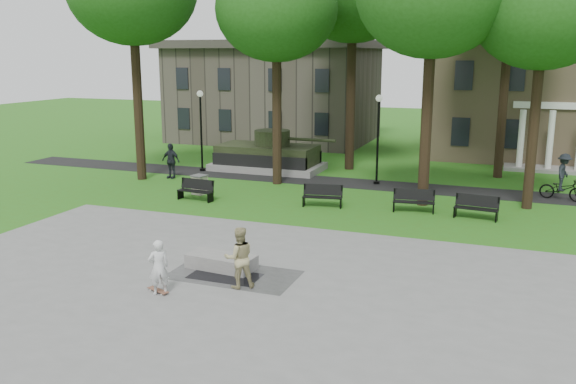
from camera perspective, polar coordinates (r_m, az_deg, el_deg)
name	(u,v)px	position (r m, az deg, el deg)	size (l,w,h in m)	color
ground	(286,251)	(21.63, -0.19, -5.50)	(120.00, 120.00, 0.00)	#2E6217
plaza	(222,303)	(17.34, -6.17, -10.30)	(22.00, 16.00, 0.02)	gray
footpath	(366,184)	(32.75, 7.30, 0.73)	(44.00, 2.60, 0.01)	black
building_right	(563,91)	(45.34, 24.31, 8.58)	(17.00, 12.00, 8.60)	#9E8460
building_left	(275,95)	(49.33, -1.20, 9.08)	(15.00, 10.00, 7.20)	#4C443D
tree_1	(276,10)	(32.03, -1.08, 16.66)	(6.20, 6.20, 11.63)	black
tree_3	(544,10)	(28.76, 22.85, 15.43)	(6.00, 6.00, 11.19)	black
lamp_left	(201,124)	(36.16, -8.15, 6.31)	(0.36, 0.36, 4.73)	black
lamp_mid	(378,132)	(32.47, 8.42, 5.58)	(0.36, 0.36, 4.73)	black
tank_monument	(268,156)	(36.42, -1.86, 3.41)	(7.45, 3.40, 2.40)	gray
puddle	(225,276)	(19.29, -5.92, -7.83)	(2.20, 1.20, 0.00)	black
concrete_block	(221,262)	(19.90, -6.25, -6.48)	(2.20, 1.00, 0.45)	gray
skateboard	(158,291)	(18.34, -12.06, -9.05)	(0.78, 0.20, 0.07)	brown
skateboarder	(159,267)	(17.93, -12.01, -6.90)	(0.59, 0.39, 1.63)	silver
friend_watching	(239,258)	(18.06, -4.59, -6.13)	(0.90, 0.70, 1.85)	tan
pedestrian_walker	(171,161)	(34.57, -10.92, 2.88)	(1.15, 0.48, 1.96)	black
cyclist	(563,181)	(31.60, 24.33, 0.92)	(2.16, 1.29, 2.23)	black
park_bench_0	(196,189)	(29.20, -8.60, 0.25)	(1.83, 0.68, 1.00)	black
park_bench_1	(323,195)	(27.70, 3.29, -0.31)	(1.85, 0.80, 1.00)	black
park_bench_2	(414,200)	(27.30, 11.72, -0.75)	(1.84, 0.76, 1.00)	black
park_bench_3	(476,207)	(26.81, 17.20, -1.31)	(1.84, 0.71, 1.00)	black
trash_bin	(199,184)	(30.43, -8.28, 0.70)	(0.79, 0.79, 0.96)	#B3A994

